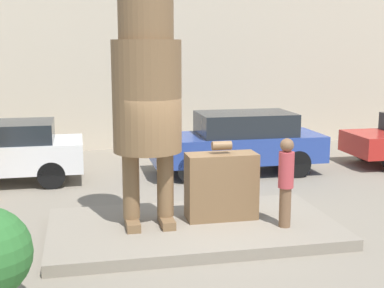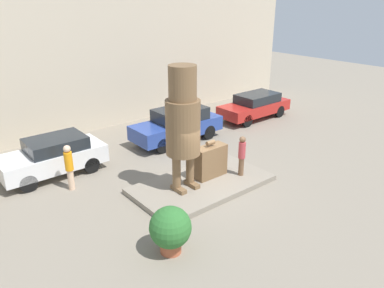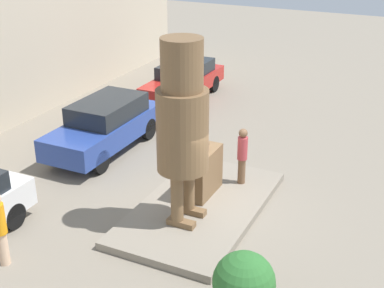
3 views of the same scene
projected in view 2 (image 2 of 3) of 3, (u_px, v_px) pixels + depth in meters
ground_plane at (202, 186)px, 14.15m from camera, size 60.00×60.00×0.00m
pedestal at (202, 184)px, 14.12m from camera, size 5.20×2.87×0.20m
building_backdrop at (91, 56)px, 18.94m from camera, size 28.00×0.60×7.68m
statue_figure at (183, 120)px, 12.70m from camera, size 1.21×1.21×4.46m
giant_suitcase at (210, 161)px, 14.32m from camera, size 1.31×0.55×1.47m
tourist at (242, 154)px, 14.30m from camera, size 0.27×0.27×1.61m
parked_car_white at (53, 156)px, 14.82m from camera, size 4.02×1.75×1.53m
parked_car_blue at (178, 124)px, 18.21m from camera, size 4.54×1.74×1.64m
parked_car_red at (255, 105)px, 21.58m from camera, size 4.46×1.71×1.45m
planter_pot at (170, 229)px, 10.29m from camera, size 1.19×1.19×1.41m
worker_hivis at (69, 166)px, 13.61m from camera, size 0.30×0.30×1.76m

